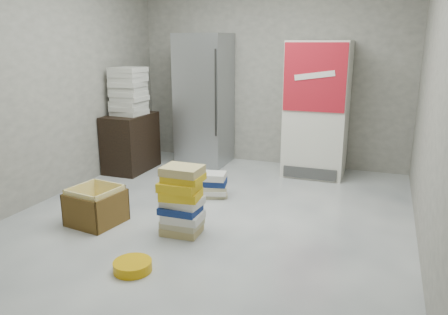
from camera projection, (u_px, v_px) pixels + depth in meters
name	position (u px, v px, depth m)	size (l,w,h in m)	color
ground	(205.00, 223.00, 4.44)	(5.00, 5.00, 0.00)	silver
room_shell	(203.00, 40.00, 3.97)	(4.04, 5.04, 2.82)	#A19C91
steel_fridge	(204.00, 100.00, 6.42)	(0.70, 0.72, 1.90)	#A1A4A9
coke_cooler	(317.00, 109.00, 5.87)	(0.80, 0.73, 1.80)	silver
wood_shelf	(131.00, 142.00, 6.19)	(0.50, 0.80, 0.80)	black
supply_box_stack	(129.00, 91.00, 5.99)	(0.44, 0.45, 0.65)	silver
phonebook_stack_main	(182.00, 201.00, 4.10)	(0.40, 0.34, 0.67)	tan
phonebook_stack_side	(213.00, 185.00, 5.15)	(0.39, 0.37, 0.30)	#BAB089
cardboard_box	(96.00, 208.00, 4.40)	(0.53, 0.53, 0.38)	yellow
bucket_lid	(133.00, 266.00, 3.50)	(0.31, 0.31, 0.08)	#D49C06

